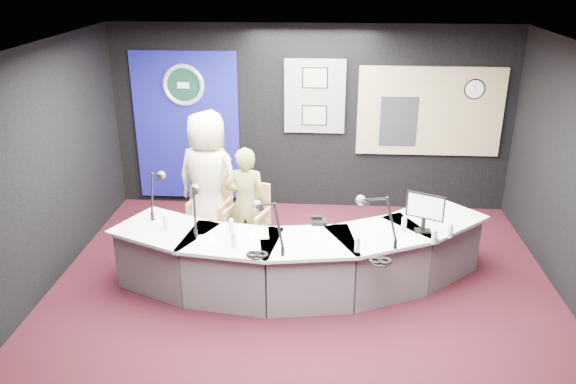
# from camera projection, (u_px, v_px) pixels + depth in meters

# --- Properties ---
(ground) EXTENTS (6.00, 6.00, 0.00)m
(ground) POSITION_uv_depth(u_px,v_px,m) (301.00, 310.00, 6.45)
(ground) COLOR black
(ground) RESTS_ON ground
(ceiling) EXTENTS (6.00, 6.00, 0.02)m
(ceiling) POSITION_uv_depth(u_px,v_px,m) (304.00, 56.00, 5.39)
(ceiling) COLOR silver
(ceiling) RESTS_ON ground
(wall_back) EXTENTS (6.00, 0.02, 2.80)m
(wall_back) POSITION_uv_depth(u_px,v_px,m) (311.00, 119.00, 8.69)
(wall_back) COLOR black
(wall_back) RESTS_ON ground
(wall_left) EXTENTS (0.02, 6.00, 2.80)m
(wall_left) POSITION_uv_depth(u_px,v_px,m) (19.00, 188.00, 6.10)
(wall_left) COLOR black
(wall_left) RESTS_ON ground
(broadcast_desk) EXTENTS (4.50, 1.90, 0.75)m
(broadcast_desk) POSITION_uv_depth(u_px,v_px,m) (299.00, 257.00, 6.82)
(broadcast_desk) COLOR silver
(broadcast_desk) RESTS_ON ground
(backdrop_panel) EXTENTS (1.60, 0.05, 2.30)m
(backdrop_panel) POSITION_uv_depth(u_px,v_px,m) (187.00, 127.00, 8.84)
(backdrop_panel) COLOR #0E0D65
(backdrop_panel) RESTS_ON wall_back
(agency_seal) EXTENTS (0.63, 0.07, 0.63)m
(agency_seal) POSITION_uv_depth(u_px,v_px,m) (183.00, 85.00, 8.55)
(agency_seal) COLOR silver
(agency_seal) RESTS_ON backdrop_panel
(seal_center) EXTENTS (0.48, 0.01, 0.48)m
(seal_center) POSITION_uv_depth(u_px,v_px,m) (183.00, 85.00, 8.56)
(seal_center) COLOR #0D3022
(seal_center) RESTS_ON backdrop_panel
(pinboard) EXTENTS (0.90, 0.04, 1.10)m
(pinboard) POSITION_uv_depth(u_px,v_px,m) (315.00, 97.00, 8.53)
(pinboard) COLOR slate
(pinboard) RESTS_ON wall_back
(framed_photo_upper) EXTENTS (0.34, 0.02, 0.27)m
(framed_photo_upper) POSITION_uv_depth(u_px,v_px,m) (315.00, 78.00, 8.39)
(framed_photo_upper) COLOR gray
(framed_photo_upper) RESTS_ON pinboard
(framed_photo_lower) EXTENTS (0.34, 0.02, 0.27)m
(framed_photo_lower) POSITION_uv_depth(u_px,v_px,m) (314.00, 116.00, 8.60)
(framed_photo_lower) COLOR gray
(framed_photo_lower) RESTS_ON pinboard
(booth_window_frame) EXTENTS (2.12, 0.06, 1.32)m
(booth_window_frame) POSITION_uv_depth(u_px,v_px,m) (430.00, 112.00, 8.50)
(booth_window_frame) COLOR #9C8B62
(booth_window_frame) RESTS_ON wall_back
(booth_glow) EXTENTS (2.00, 0.02, 1.20)m
(booth_glow) POSITION_uv_depth(u_px,v_px,m) (430.00, 112.00, 8.49)
(booth_glow) COLOR #E6B691
(booth_glow) RESTS_ON booth_window_frame
(equipment_rack) EXTENTS (0.55, 0.02, 0.75)m
(equipment_rack) POSITION_uv_depth(u_px,v_px,m) (398.00, 122.00, 8.55)
(equipment_rack) COLOR black
(equipment_rack) RESTS_ON booth_window_frame
(wall_clock) EXTENTS (0.28, 0.01, 0.28)m
(wall_clock) POSITION_uv_depth(u_px,v_px,m) (475.00, 89.00, 8.30)
(wall_clock) COLOR white
(wall_clock) RESTS_ON booth_window_frame
(armchair_left) EXTENTS (0.62, 0.62, 0.92)m
(armchair_left) POSITION_uv_depth(u_px,v_px,m) (210.00, 213.00, 7.78)
(armchair_left) COLOR #B18151
(armchair_left) RESTS_ON ground
(armchair_right) EXTENTS (0.67, 0.67, 0.93)m
(armchair_right) POSITION_uv_depth(u_px,v_px,m) (247.00, 223.00, 7.48)
(armchair_right) COLOR #B18151
(armchair_right) RESTS_ON ground
(draped_jacket) EXTENTS (0.51, 0.21, 0.70)m
(draped_jacket) POSITION_uv_depth(u_px,v_px,m) (208.00, 195.00, 7.95)
(draped_jacket) COLOR slate
(draped_jacket) RESTS_ON armchair_left
(person_man) EXTENTS (1.05, 0.85, 1.87)m
(person_man) POSITION_uv_depth(u_px,v_px,m) (208.00, 180.00, 7.60)
(person_man) COLOR beige
(person_man) RESTS_ON ground
(person_woman) EXTENTS (0.55, 0.37, 1.49)m
(person_woman) POSITION_uv_depth(u_px,v_px,m) (246.00, 203.00, 7.37)
(person_woman) COLOR olive
(person_woman) RESTS_ON ground
(computer_monitor) EXTENTS (0.43, 0.23, 0.32)m
(computer_monitor) POSITION_uv_depth(u_px,v_px,m) (425.00, 206.00, 6.48)
(computer_monitor) COLOR black
(computer_monitor) RESTS_ON broadcast_desk
(desk_phone) EXTENTS (0.18, 0.15, 0.04)m
(desk_phone) POSITION_uv_depth(u_px,v_px,m) (319.00, 222.00, 6.79)
(desk_phone) COLOR black
(desk_phone) RESTS_ON broadcast_desk
(headphones_near) EXTENTS (0.24, 0.24, 0.04)m
(headphones_near) POSITION_uv_depth(u_px,v_px,m) (380.00, 261.00, 5.92)
(headphones_near) COLOR black
(headphones_near) RESTS_ON broadcast_desk
(headphones_far) EXTENTS (0.21, 0.21, 0.03)m
(headphones_far) POSITION_uv_depth(u_px,v_px,m) (257.00, 254.00, 6.05)
(headphones_far) COLOR black
(headphones_far) RESTS_ON broadcast_desk
(paper_stack) EXTENTS (0.29, 0.35, 0.00)m
(paper_stack) POSITION_uv_depth(u_px,v_px,m) (207.00, 240.00, 6.39)
(paper_stack) COLOR white
(paper_stack) RESTS_ON broadcast_desk
(notepad) EXTENTS (0.25, 0.32, 0.00)m
(notepad) POSITION_uv_depth(u_px,v_px,m) (259.00, 233.00, 6.55)
(notepad) COLOR white
(notepad) RESTS_ON broadcast_desk
(boom_mic_a) EXTENTS (0.16, 0.74, 0.60)m
(boom_mic_a) POSITION_uv_depth(u_px,v_px,m) (156.00, 187.00, 7.06)
(boom_mic_a) COLOR black
(boom_mic_a) RESTS_ON broadcast_desk
(boom_mic_b) EXTENTS (0.24, 0.73, 0.60)m
(boom_mic_b) POSITION_uv_depth(u_px,v_px,m) (195.00, 202.00, 6.64)
(boom_mic_b) COLOR black
(boom_mic_b) RESTS_ON broadcast_desk
(boom_mic_c) EXTENTS (0.45, 0.64, 0.60)m
(boom_mic_c) POSITION_uv_depth(u_px,v_px,m) (269.00, 219.00, 6.21)
(boom_mic_c) COLOR black
(boom_mic_c) RESTS_ON broadcast_desk
(boom_mic_d) EXTENTS (0.48, 0.63, 0.60)m
(boom_mic_d) POSITION_uv_depth(u_px,v_px,m) (378.00, 213.00, 6.35)
(boom_mic_d) COLOR black
(boom_mic_d) RESTS_ON broadcast_desk
(water_bottles) EXTENTS (3.29, 0.60, 0.18)m
(water_bottles) POSITION_uv_depth(u_px,v_px,m) (305.00, 231.00, 6.41)
(water_bottles) COLOR silver
(water_bottles) RESTS_ON broadcast_desk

